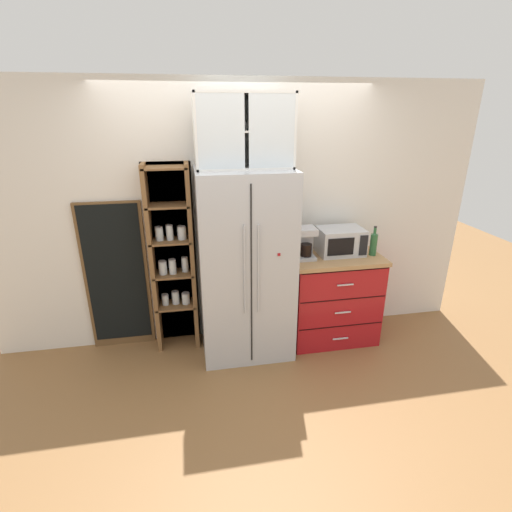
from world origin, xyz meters
name	(u,v)px	position (x,y,z in m)	size (l,w,h in m)	color
ground_plane	(247,348)	(0.00, 0.00, 0.00)	(10.53, 10.53, 0.00)	olive
wall_back_cream	(239,217)	(0.00, 0.40, 1.27)	(4.85, 0.10, 2.55)	silver
refrigerator	(246,266)	(0.00, 0.03, 0.90)	(0.86, 0.66, 1.80)	#B7BABF
pantry_shelf_column	(173,257)	(-0.68, 0.28, 0.94)	(0.45, 0.29, 1.84)	brown
counter_cabinet	(332,297)	(0.91, 0.07, 0.46)	(0.91, 0.59, 0.92)	#A8161C
microwave	(340,241)	(0.97, 0.12, 1.05)	(0.44, 0.33, 0.26)	#B7BABF
coffee_maker	(305,242)	(0.59, 0.08, 1.08)	(0.17, 0.20, 0.31)	#B7B7BC
mug_red	(334,250)	(0.91, 0.13, 0.97)	(0.11, 0.08, 0.08)	red
bottle_green	(374,242)	(1.27, 0.02, 1.06)	(0.07, 0.07, 0.30)	#285B33
upper_cabinet	(243,131)	(0.00, 0.08, 2.10)	(0.82, 0.32, 0.61)	silver
chalkboard_menu	(117,277)	(-1.22, 0.33, 0.75)	(0.60, 0.04, 1.50)	brown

